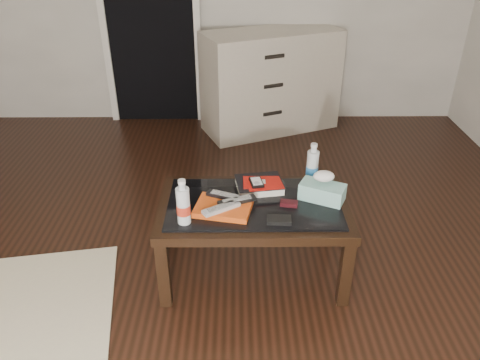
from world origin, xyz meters
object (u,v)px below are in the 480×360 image
Objects in this scene: textbook at (259,185)px; water_bottle_right at (313,163)px; tissue_box at (322,192)px; water_bottle_left at (183,202)px; coffee_table at (254,212)px; dresser at (271,82)px.

water_bottle_right is at bearing 4.66° from textbook.
water_bottle_left is at bearing -138.00° from tissue_box.
water_bottle_left is at bearing -152.86° from coffee_table.
tissue_box is (0.03, -0.18, -0.07)m from water_bottle_right.
tissue_box is at bearing 4.45° from coffee_table.
water_bottle_right is (0.33, 0.21, 0.18)m from coffee_table.
textbook is (-0.19, -1.91, 0.03)m from dresser.
dresser reaches higher than water_bottle_right.
textbook is (0.03, 0.14, 0.09)m from coffee_table.
dresser is 5.46× the size of water_bottle_right.
water_bottle_right is at bearing 125.35° from tissue_box.
dresser is at bearing 83.82° from coffee_table.
coffee_table is 2.06m from dresser.
coffee_table is 4.00× the size of textbook.
coffee_table is 0.77× the size of dresser.
textbook is at bearing -173.21° from tissue_box.
dresser is at bearing 93.38° from water_bottle_right.
water_bottle_right is (0.68, 0.39, 0.00)m from water_bottle_left.
water_bottle_left reaches higher than tissue_box.
water_bottle_right is 0.20m from tissue_box.
water_bottle_left is 0.78m from water_bottle_right.
coffee_table is at bearing -149.78° from tissue_box.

